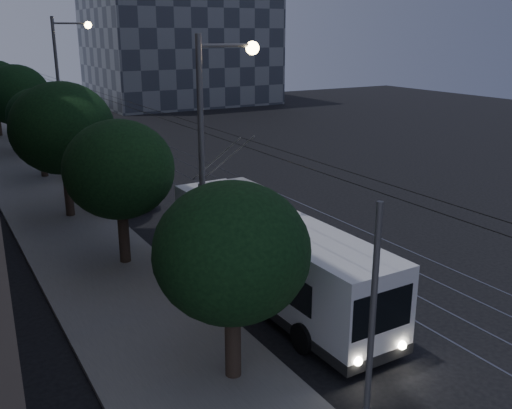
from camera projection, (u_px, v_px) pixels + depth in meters
The scene contains 18 objects.
ground at pixel (303, 262), 23.84m from camera, with size 120.00×120.00×0.00m, color black.
sidewalk at pixel (30, 180), 36.71m from camera, with size 5.00×90.00×0.15m, color slate.
tram_rails at pixel (174, 164), 41.56m from camera, with size 4.52×90.00×0.02m.
overhead_wires at pixel (65, 124), 36.94m from camera, with size 2.23×90.00×6.00m.
building_distant_right at pixel (178, 10), 74.48m from camera, with size 22.00×18.00×24.00m, color #393F49.
trolleybus at pixel (269, 254), 20.34m from camera, with size 2.61×11.84×5.63m.
pickup_silver at pixel (114, 187), 31.92m from camera, with size 2.94×6.37×1.77m, color #929599.
car_white_a at pixel (108, 171), 36.07m from camera, with size 1.79×4.46×1.52m, color #B9B9BE.
car_white_b at pixel (82, 166), 37.70m from camera, with size 1.96×4.81×1.40m, color silver.
car_white_c at pixel (73, 141), 45.80m from camera, with size 1.63×4.68×1.54m, color silver.
car_white_d at pixel (49, 142), 46.43m from camera, with size 1.51×3.75×1.28m, color silver.
tree_0 at pixel (232, 253), 14.70m from camera, with size 4.13×4.13×5.63m.
tree_1 at pixel (119, 170), 22.41m from camera, with size 4.38×4.38×6.01m.
tree_2 at pixel (62, 129), 28.16m from camera, with size 5.09×5.09×6.95m.
tree_3 at pixel (38, 116), 36.27m from camera, with size 3.95×3.95×5.87m.
tree_4 at pixel (16, 95), 43.37m from camera, with size 5.08×5.08×6.90m.
streetlamp_near at pixel (212, 148), 18.71m from camera, with size 2.25×0.44×9.17m.
streetlamp_far at pixel (65, 84), 35.49m from camera, with size 2.45×0.44×10.13m.
Camera 1 is at (-12.88, -18.08, 9.22)m, focal length 40.00 mm.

